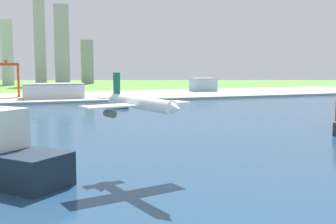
% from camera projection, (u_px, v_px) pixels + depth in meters
% --- Properties ---
extents(ground_plane, '(2400.00, 2400.00, 0.00)m').
position_uv_depth(ground_plane, '(83.00, 119.00, 304.97)').
color(ground_plane, '#59913A').
extents(water_bay, '(840.00, 360.00, 0.15)m').
position_uv_depth(water_bay, '(100.00, 131.00, 248.94)').
color(water_bay, navy).
rests_on(water_bay, ground).
extents(industrial_pier, '(840.00, 140.00, 2.50)m').
position_uv_depth(industrial_pier, '(56.00, 97.00, 482.24)').
color(industrial_pier, '#9CA598').
rests_on(industrial_pier, ground).
extents(airplane_landing, '(38.14, 42.40, 13.53)m').
position_uv_depth(airplane_landing, '(141.00, 104.00, 138.86)').
color(airplane_landing, white).
extents(tugboat_small, '(18.85, 16.95, 7.73)m').
position_uv_depth(tugboat_small, '(116.00, 105.00, 377.00)').
color(tugboat_small, black).
rests_on(tugboat_small, water_bay).
extents(port_crane_red, '(25.86, 41.79, 39.41)m').
position_uv_depth(port_crane_red, '(6.00, 71.00, 461.99)').
color(port_crane_red, red).
rests_on(port_crane_red, industrial_pier).
extents(warehouse_main, '(62.19, 32.46, 15.38)m').
position_uv_depth(warehouse_main, '(53.00, 91.00, 455.10)').
color(warehouse_main, silver).
rests_on(warehouse_main, industrial_pier).
extents(warehouse_annex, '(31.32, 24.31, 17.01)m').
position_uv_depth(warehouse_annex, '(203.00, 84.00, 569.50)').
color(warehouse_annex, '#99BCD1').
rests_on(warehouse_annex, industrial_pier).
extents(distant_skyline, '(251.43, 52.25, 149.59)m').
position_uv_depth(distant_skyline, '(32.00, 51.00, 770.96)').
color(distant_skyline, '#929792').
rests_on(distant_skyline, ground).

